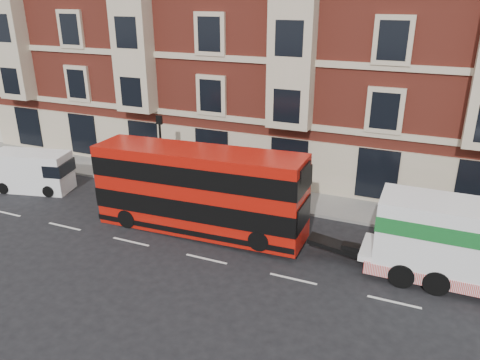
# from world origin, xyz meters

# --- Properties ---
(ground) EXTENTS (120.00, 120.00, 0.00)m
(ground) POSITION_xyz_m (0.00, 0.00, 0.00)
(ground) COLOR black
(ground) RESTS_ON ground
(sidewalk) EXTENTS (90.00, 3.00, 0.15)m
(sidewalk) POSITION_xyz_m (0.00, 7.50, 0.07)
(sidewalk) COLOR slate
(sidewalk) RESTS_ON ground
(victorian_terrace) EXTENTS (45.00, 12.00, 20.40)m
(victorian_terrace) POSITION_xyz_m (0.50, 15.00, 10.07)
(victorian_terrace) COLOR maroon
(victorian_terrace) RESTS_ON ground
(lamp_post_west) EXTENTS (0.35, 0.15, 4.35)m
(lamp_post_west) POSITION_xyz_m (-6.00, 6.20, 2.68)
(lamp_post_west) COLOR black
(lamp_post_west) RESTS_ON sidewalk
(double_decker_bus) EXTENTS (10.41, 2.39, 4.21)m
(double_decker_bus) POSITION_xyz_m (-1.50, 2.26, 2.23)
(double_decker_bus) COLOR #B8130A
(double_decker_bus) RESTS_ON ground
(tow_truck) EXTENTS (8.34, 2.46, 3.47)m
(tow_truck) POSITION_xyz_m (10.56, 2.26, 1.84)
(tow_truck) COLOR white
(tow_truck) RESTS_ON ground
(box_van) EXTENTS (4.77, 2.78, 2.33)m
(box_van) POSITION_xyz_m (-13.05, 3.09, 1.15)
(box_van) COLOR white
(box_van) RESTS_ON ground
(pedestrian) EXTENTS (0.63, 0.49, 1.53)m
(pedestrian) POSITION_xyz_m (-7.12, 6.78, 0.92)
(pedestrian) COLOR #182530
(pedestrian) RESTS_ON sidewalk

